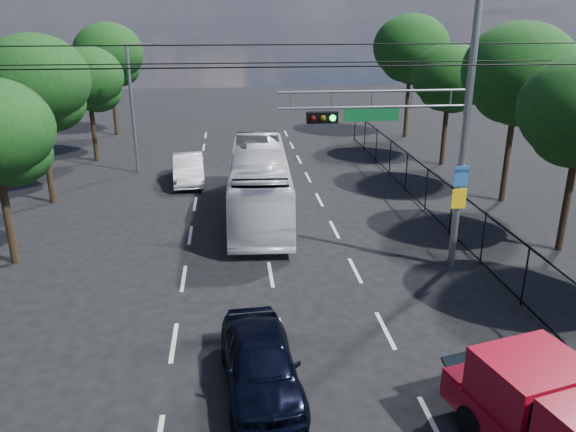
{
  "coord_description": "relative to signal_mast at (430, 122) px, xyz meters",
  "views": [
    {
      "loc": [
        -1.27,
        -9.65,
        8.6
      ],
      "look_at": [
        0.42,
        6.21,
        2.8
      ],
      "focal_mm": 35.0,
      "sensor_mm": 36.0,
      "label": 1
    }
  ],
  "objects": [
    {
      "name": "tree_right_e",
      "position": [
        6.33,
        22.03,
        0.69
      ],
      "size": [
        5.28,
        5.28,
        8.58
      ],
      "color": "black",
      "rests_on": "ground"
    },
    {
      "name": "tree_left_e",
      "position": [
        -14.87,
        25.03,
        0.29
      ],
      "size": [
        4.92,
        4.92,
        7.99
      ],
      "color": "black",
      "rests_on": "ground"
    },
    {
      "name": "signal_mast",
      "position": [
        0.0,
        0.0,
        0.0
      ],
      "size": [
        6.43,
        0.39,
        9.5
      ],
      "color": "slate",
      "rests_on": "ground"
    },
    {
      "name": "white_van",
      "position": [
        -8.78,
        11.76,
        -4.51
      ],
      "size": [
        1.88,
        4.56,
        1.47
      ],
      "primitive_type": "imported",
      "rotation": [
        0.0,
        0.0,
        0.07
      ],
      "color": "white",
      "rests_on": "ground"
    },
    {
      "name": "lane_markings",
      "position": [
        -5.28,
        6.01,
        -5.24
      ],
      "size": [
        6.12,
        38.0,
        0.01
      ],
      "color": "beige",
      "rests_on": "ground"
    },
    {
      "name": "streetlight_left",
      "position": [
        -11.62,
        14.01,
        -1.3
      ],
      "size": [
        2.09,
        0.22,
        7.08
      ],
      "color": "slate",
      "rests_on": "ground"
    },
    {
      "name": "fence_right",
      "position": [
        2.32,
        4.18,
        -4.21
      ],
      "size": [
        0.06,
        34.03,
        2.0
      ],
      "color": "black",
      "rests_on": "ground"
    },
    {
      "name": "tree_left_c",
      "position": [
        -15.07,
        9.03,
        0.15
      ],
      "size": [
        4.8,
        4.8,
        7.8
      ],
      "color": "black",
      "rests_on": "ground"
    },
    {
      "name": "tree_right_c",
      "position": [
        6.53,
        7.03,
        0.49
      ],
      "size": [
        5.1,
        5.1,
        8.29
      ],
      "color": "black",
      "rests_on": "ground"
    },
    {
      "name": "tree_right_d",
      "position": [
        6.13,
        14.03,
        -0.39
      ],
      "size": [
        4.32,
        4.32,
        7.02
      ],
      "color": "black",
      "rests_on": "ground"
    },
    {
      "name": "utility_wires",
      "position": [
        -5.28,
        0.84,
        1.99
      ],
      "size": [
        22.0,
        5.04,
        0.74
      ],
      "color": "black",
      "rests_on": "ground"
    },
    {
      "name": "white_bus",
      "position": [
        -5.3,
        6.31,
        -3.77
      ],
      "size": [
        2.92,
        10.7,
        2.95
      ],
      "primitive_type": "imported",
      "rotation": [
        0.0,
        0.0,
        -0.04
      ],
      "color": "white",
      "rests_on": "ground"
    },
    {
      "name": "tree_left_d",
      "position": [
        -14.67,
        17.03,
        -0.52
      ],
      "size": [
        4.2,
        4.2,
        6.83
      ],
      "color": "black",
      "rests_on": "ground"
    },
    {
      "name": "navy_hatchback",
      "position": [
        -6.01,
        -6.26,
        -4.5
      ],
      "size": [
        2.07,
        4.48,
        1.49
      ],
      "primitive_type": "imported",
      "rotation": [
        0.0,
        0.0,
        0.07
      ],
      "color": "black",
      "rests_on": "ground"
    }
  ]
}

